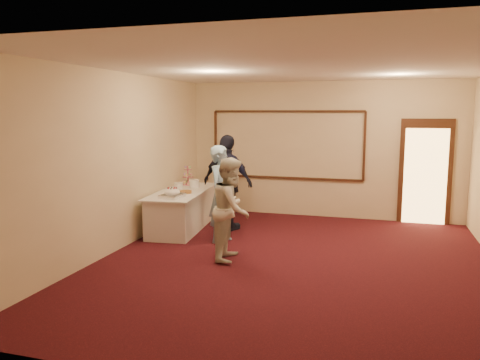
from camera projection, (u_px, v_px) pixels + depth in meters
name	position (u px, v px, depth m)	size (l,w,h in m)	color
floor	(293.00, 264.00, 7.25)	(7.00, 7.00, 0.00)	black
room_walls	(296.00, 133.00, 6.96)	(6.04, 7.04, 3.02)	beige
wall_molding	(287.00, 145.00, 10.54)	(3.45, 0.04, 1.55)	#321C0F
doorway	(425.00, 173.00, 9.77)	(1.05, 0.07, 2.20)	#321C0F
buffet_table	(182.00, 209.00, 9.42)	(1.14, 2.41, 0.77)	silver
pavlova_tray	(172.00, 194.00, 8.59)	(0.37, 0.51, 0.18)	silver
cupcake_stand	(188.00, 177.00, 10.16)	(0.30, 0.30, 0.44)	#C15071
plate_stack_a	(179.00, 186.00, 9.41)	(0.18, 0.18, 0.15)	white
plate_stack_b	(194.00, 184.00, 9.74)	(0.21, 0.21, 0.17)	white
tart	(185.00, 192.00, 9.01)	(0.29, 0.29, 0.06)	white
man	(222.00, 194.00, 8.40)	(0.64, 0.42, 1.75)	#82ABCD
woman	(232.00, 209.00, 7.40)	(0.79, 0.62, 1.63)	beige
guest	(228.00, 183.00, 9.25)	(1.11, 0.46, 1.89)	black
camera_flash	(233.00, 161.00, 9.01)	(0.07, 0.04, 0.05)	white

